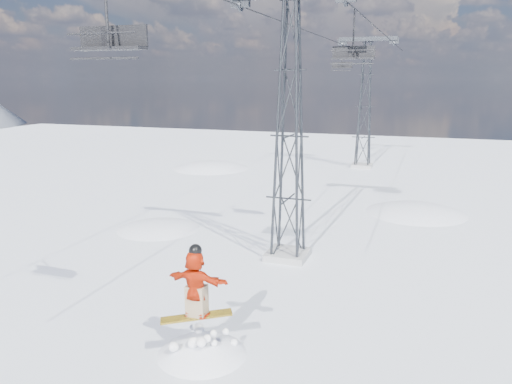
# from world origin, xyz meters

# --- Properties ---
(ground) EXTENTS (120.00, 120.00, 0.00)m
(ground) POSITION_xyz_m (0.00, 0.00, 0.00)
(ground) COLOR white
(ground) RESTS_ON ground
(snow_terrain) EXTENTS (39.00, 37.00, 22.00)m
(snow_terrain) POSITION_xyz_m (-4.77, 21.24, -9.59)
(snow_terrain) COLOR white
(snow_terrain) RESTS_ON ground
(lift_tower_near) EXTENTS (5.20, 1.80, 11.43)m
(lift_tower_near) POSITION_xyz_m (0.80, 8.00, 5.47)
(lift_tower_near) COLOR #999999
(lift_tower_near) RESTS_ON ground
(lift_tower_far) EXTENTS (5.20, 1.80, 11.43)m
(lift_tower_far) POSITION_xyz_m (0.80, 33.00, 5.47)
(lift_tower_far) COLOR #999999
(lift_tower_far) RESTS_ON ground
(haul_cables) EXTENTS (4.46, 51.00, 0.06)m
(haul_cables) POSITION_xyz_m (0.80, 19.50, 10.85)
(haul_cables) COLOR black
(haul_cables) RESTS_ON ground
(lift_chair_near) EXTENTS (2.01, 0.58, 2.49)m
(lift_chair_near) POSITION_xyz_m (-1.40, -1.31, 8.85)
(lift_chair_near) COLOR black
(lift_chair_near) RESTS_ON ground
(lift_chair_mid) EXTENTS (1.89, 0.54, 2.35)m
(lift_chair_mid) POSITION_xyz_m (3.00, 10.40, 8.97)
(lift_chair_mid) COLOR black
(lift_chair_mid) RESTS_ON ground
(lift_chair_far) EXTENTS (1.83, 0.53, 2.27)m
(lift_chair_far) POSITION_xyz_m (-1.40, 33.12, 9.03)
(lift_chair_far) COLOR black
(lift_chair_far) RESTS_ON ground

